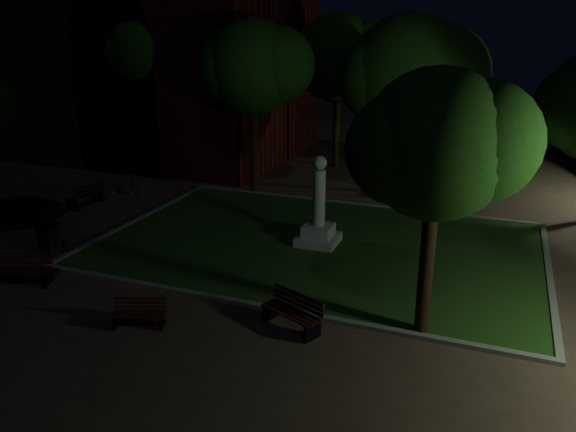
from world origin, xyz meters
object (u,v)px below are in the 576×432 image
(trash_bin, at_px, (49,238))
(bicycle, at_px, (124,187))
(bench_near_right, at_px, (293,313))
(bench_far_side, at_px, (399,189))
(bench_near_left, at_px, (139,314))
(bench_west_near, at_px, (21,270))
(bench_left_side, at_px, (86,196))
(monument, at_px, (319,220))

(trash_bin, distance_m, bicycle, 7.03)
(bench_near_right, distance_m, bench_far_side, 12.88)
(bench_near_left, distance_m, trash_bin, 6.66)
(bench_near_left, relative_size, bench_near_right, 0.82)
(bench_west_near, relative_size, bicycle, 1.22)
(bench_near_right, distance_m, bench_west_near, 8.62)
(bench_west_near, distance_m, bench_left_side, 7.90)
(bench_left_side, xyz_separation_m, bench_far_side, (12.48, 6.32, -0.08))
(monument, bearing_deg, bicycle, 165.20)
(monument, relative_size, bench_near_left, 2.18)
(bench_near_left, distance_m, bench_far_side, 14.81)
(bench_west_near, bearing_deg, bicycle, 86.58)
(bench_near_left, height_order, bench_west_near, bench_west_near)
(monument, distance_m, bench_near_left, 7.60)
(trash_bin, bearing_deg, bench_left_side, 117.30)
(bench_near_right, distance_m, trash_bin, 9.81)
(bench_far_side, height_order, trash_bin, trash_bin)
(trash_bin, bearing_deg, bench_west_near, -65.31)
(monument, xyz_separation_m, trash_bin, (-8.44, -4.02, -0.41))
(bench_west_near, bearing_deg, bench_near_right, -18.24)
(trash_bin, bearing_deg, bench_near_left, -27.88)
(bench_west_near, bearing_deg, monument, 18.73)
(bench_near_left, bearing_deg, bench_west_near, 149.60)
(monument, xyz_separation_m, bench_near_left, (-2.56, -7.13, -0.60))
(monument, xyz_separation_m, bench_far_side, (1.56, 7.10, -0.58))
(bench_left_side, distance_m, bench_far_side, 13.99)
(monument, distance_m, bicycle, 10.74)
(monument, height_order, bench_west_near, monument)
(bench_near_left, relative_size, bicycle, 0.96)
(monument, relative_size, bicycle, 2.09)
(bench_far_side, bearing_deg, bench_west_near, 56.15)
(bench_west_near, height_order, bench_far_side, bench_west_near)
(bench_near_right, bearing_deg, bicycle, 167.38)
(bench_west_near, distance_m, bench_far_side, 16.11)
(bench_left_side, bearing_deg, bench_near_right, 63.87)
(bench_near_right, distance_m, bench_left_side, 13.79)
(bench_near_right, xyz_separation_m, bench_left_side, (-12.13, 6.56, 0.02))
(bicycle, bearing_deg, bench_near_right, -130.90)
(bench_west_near, distance_m, bicycle, 9.50)
(bench_left_side, relative_size, bench_far_side, 1.23)
(bench_far_side, bearing_deg, bicycle, 20.01)
(monument, xyz_separation_m, bench_west_near, (-7.39, -6.29, -0.50))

